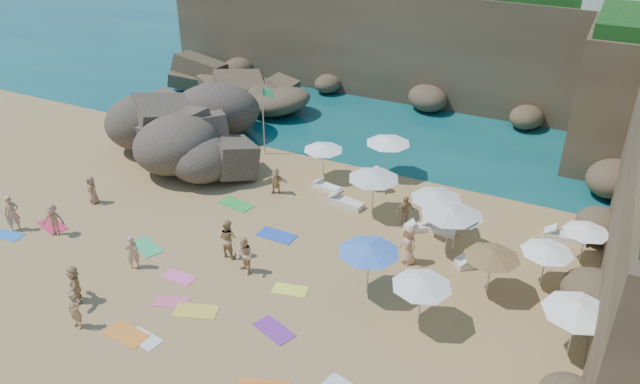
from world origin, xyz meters
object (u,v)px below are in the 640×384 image
at_px(person_stand_6, 132,252).
at_px(rock_outcrop, 195,151).
at_px(flag_pole, 265,112).
at_px(parasol_1, 374,175).
at_px(person_stand_4, 409,245).
at_px(person_stand_3, 405,211).
at_px(person_stand_2, 376,179).
at_px(person_stand_0, 12,214).
at_px(parasol_0, 323,147).
at_px(person_stand_1, 228,238).
at_px(lounger_0, 422,227).
at_px(person_stand_5, 276,181).
at_px(parasol_2, 388,140).

bearing_deg(person_stand_6, rock_outcrop, -120.42).
height_order(flag_pole, parasol_1, flag_pole).
bearing_deg(rock_outcrop, person_stand_4, -18.88).
bearing_deg(person_stand_3, person_stand_4, -120.56).
distance_m(person_stand_2, person_stand_3, 3.80).
height_order(flag_pole, person_stand_0, flag_pole).
bearing_deg(person_stand_2, parasol_0, 38.85).
bearing_deg(parasol_0, person_stand_0, -134.05).
distance_m(person_stand_1, person_stand_2, 9.65).
distance_m(rock_outcrop, person_stand_3, 14.94).
bearing_deg(flag_pole, person_stand_2, -10.26).
xyz_separation_m(lounger_0, person_stand_6, (-10.78, -8.78, 0.70)).
xyz_separation_m(parasol_0, person_stand_5, (-1.57, -2.74, -1.22)).
relative_size(rock_outcrop, flag_pole, 1.99).
relative_size(parasol_0, person_stand_2, 1.47).
xyz_separation_m(parasol_0, person_stand_1, (-0.58, -8.94, -1.00)).
xyz_separation_m(person_stand_0, person_stand_6, (7.42, 0.15, -0.12)).
xyz_separation_m(parasol_1, person_stand_6, (-7.98, -9.11, -1.46)).
bearing_deg(person_stand_5, flag_pole, 109.20).
relative_size(flag_pole, person_stand_4, 2.32).
bearing_deg(person_stand_5, rock_outcrop, 144.53).
distance_m(parasol_1, person_stand_2, 2.92).
bearing_deg(person_stand_4, person_stand_0, -131.29).
distance_m(lounger_0, person_stand_0, 20.29).
distance_m(parasol_2, person_stand_4, 8.77).
relative_size(parasol_1, person_stand_6, 1.58).
distance_m(person_stand_0, person_stand_3, 19.43).
height_order(parasol_1, parasol_2, parasol_1).
relative_size(person_stand_1, person_stand_5, 1.29).
xyz_separation_m(parasol_1, parasol_2, (-0.89, 4.44, -0.06)).
bearing_deg(person_stand_6, person_stand_3, 167.85).
bearing_deg(parasol_2, flag_pole, -175.32).
distance_m(person_stand_0, person_stand_4, 19.42).
height_order(rock_outcrop, person_stand_0, person_stand_0).
xyz_separation_m(lounger_0, person_stand_2, (-3.53, 2.72, 0.64)).
bearing_deg(person_stand_2, person_stand_4, 164.50).
height_order(parasol_1, person_stand_5, parasol_1).
bearing_deg(lounger_0, person_stand_3, 148.73).
xyz_separation_m(flag_pole, person_stand_5, (2.97, -4.06, -2.06)).
height_order(flag_pole, parasol_2, flag_pole).
bearing_deg(person_stand_1, parasol_2, -104.46).
xyz_separation_m(parasol_1, person_stand_0, (-15.40, -9.26, -1.34)).
xyz_separation_m(parasol_2, person_stand_1, (-3.72, -10.89, -1.26)).
distance_m(parasol_2, person_stand_0, 20.00).
relative_size(parasol_2, person_stand_0, 1.35).
relative_size(parasol_2, person_stand_5, 1.71).
xyz_separation_m(rock_outcrop, person_stand_1, (8.21, -8.61, 0.97)).
bearing_deg(person_stand_3, parasol_1, 115.71).
bearing_deg(person_stand_3, rock_outcrop, 117.30).
xyz_separation_m(rock_outcrop, parasol_1, (12.82, -2.16, 2.29)).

